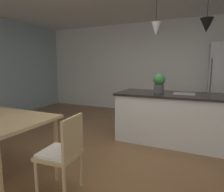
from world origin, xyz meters
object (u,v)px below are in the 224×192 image
object	(u,v)px
kitchen_island	(175,117)
potted_plant_on_island	(159,83)
refrigerator	(223,83)
chair_kitchen_end	(63,152)

from	to	relation	value
kitchen_island	potted_plant_on_island	distance (m)	0.71
kitchen_island	potted_plant_on_island	bearing A→B (deg)	180.00
refrigerator	chair_kitchen_end	bearing A→B (deg)	-114.60
chair_kitchen_end	potted_plant_on_island	xyz separation A→B (m)	(0.61, 2.05, 0.62)
chair_kitchen_end	refrigerator	bearing A→B (deg)	65.40
chair_kitchen_end	kitchen_island	bearing A→B (deg)	65.68
potted_plant_on_island	chair_kitchen_end	bearing A→B (deg)	-106.53
chair_kitchen_end	refrigerator	world-z (taller)	refrigerator
refrigerator	potted_plant_on_island	size ratio (longest dim) A/B	5.52
kitchen_island	refrigerator	xyz separation A→B (m)	(0.88, 1.90, 0.52)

